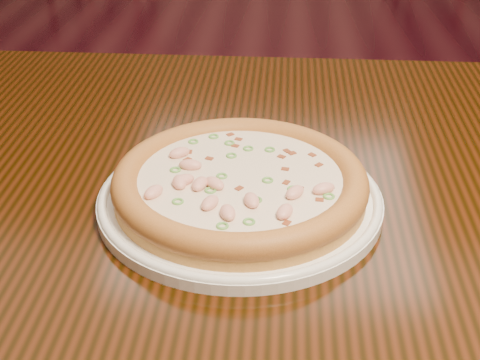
{
  "coord_description": "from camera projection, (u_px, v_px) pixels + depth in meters",
  "views": [
    {
      "loc": [
        0.06,
        -1.46,
        1.12
      ],
      "look_at": [
        0.02,
        -0.87,
        0.78
      ],
      "focal_mm": 50.0,
      "sensor_mm": 36.0,
      "label": 1
    }
  ],
  "objects": [
    {
      "name": "pizza",
      "position": [
        240.0,
        183.0,
        0.68
      ],
      "size": [
        0.26,
        0.26,
        0.03
      ],
      "color": "#C78B43",
      "rests_on": "plate"
    },
    {
      "name": "ground",
      "position": [
        257.0,
        266.0,
        1.82
      ],
      "size": [
        9.0,
        9.0,
        0.0
      ],
      "primitive_type": "plane",
      "color": "black"
    },
    {
      "name": "hero_table",
      "position": [
        345.0,
        257.0,
        0.78
      ],
      "size": [
        1.2,
        0.8,
        0.75
      ],
      "color": "black",
      "rests_on": "ground"
    },
    {
      "name": "plate",
      "position": [
        240.0,
        198.0,
        0.69
      ],
      "size": [
        0.29,
        0.29,
        0.02
      ],
      "color": "white",
      "rests_on": "hero_table"
    }
  ]
}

